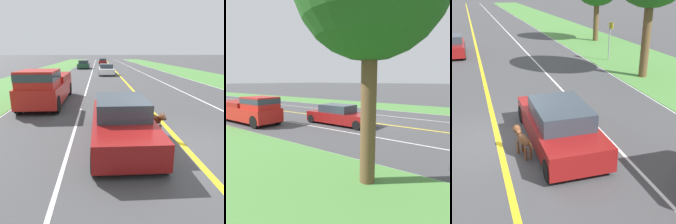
{
  "view_description": "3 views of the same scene",
  "coord_description": "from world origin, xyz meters",
  "views": [
    {
      "loc": [
        2.58,
        5.89,
        2.8
      ],
      "look_at": [
        2.15,
        -1.06,
        0.87
      ],
      "focal_mm": 35.0,
      "sensor_mm": 36.0,
      "label": 1
    },
    {
      "loc": [
        13.87,
        8.42,
        3.06
      ],
      "look_at": [
        1.71,
        -0.99,
        0.83
      ],
      "focal_mm": 35.0,
      "sensor_mm": 36.0,
      "label": 2
    },
    {
      "loc": [
        -0.59,
        -9.34,
        4.75
      ],
      "look_at": [
        2.08,
        -0.58,
        0.97
      ],
      "focal_mm": 50.0,
      "sensor_mm": 36.0,
      "label": 3
    }
  ],
  "objects": [
    {
      "name": "lane_dash_same_dir",
      "position": [
        3.5,
        0.0,
        0.0
      ],
      "size": [
        0.1,
        160.0,
        0.01
      ],
      "primitive_type": "cube",
      "color": "white",
      "rests_on": "ground"
    },
    {
      "name": "street_sign",
      "position": [
        8.26,
        9.44,
        1.59
      ],
      "size": [
        0.11,
        0.64,
        2.53
      ],
      "color": "gray",
      "rests_on": "ground"
    },
    {
      "name": "ground_plane",
      "position": [
        0.0,
        0.0,
        0.0
      ],
      "size": [
        400.0,
        400.0,
        0.0
      ],
      "primitive_type": "plane",
      "color": "#424244"
    },
    {
      "name": "dog",
      "position": [
        0.61,
        -1.17,
        0.55
      ],
      "size": [
        0.49,
        1.18,
        0.87
      ],
      "rotation": [
        0.0,
        0.0,
        0.31
      ],
      "color": "brown",
      "rests_on": "ground"
    },
    {
      "name": "oncoming_car",
      "position": [
        -1.74,
        14.31,
        0.64
      ],
      "size": [
        1.81,
        4.4,
        1.38
      ],
      "rotation": [
        0.0,
        0.0,
        3.14
      ],
      "color": "maroon",
      "rests_on": "ground"
    },
    {
      "name": "centre_divider_line",
      "position": [
        0.0,
        0.0,
        0.0
      ],
      "size": [
        0.18,
        160.0,
        0.01
      ],
      "primitive_type": "cube",
      "color": "yellow",
      "rests_on": "ground"
    },
    {
      "name": "ego_car",
      "position": [
        1.86,
        -0.76,
        0.64
      ],
      "size": [
        1.87,
        4.7,
        1.38
      ],
      "color": "maroon",
      "rests_on": "ground"
    }
  ]
}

